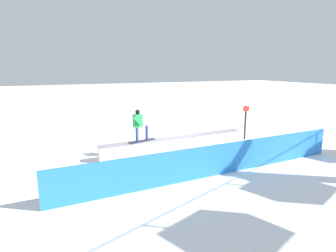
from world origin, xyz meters
The scene contains 5 objects.
ground_plane centered at (0.00, 0.00, 0.00)m, with size 120.00×120.00×0.00m, color white.
grind_box centered at (0.00, 0.00, 0.33)m, with size 7.75×0.72×0.73m.
snowboarder centered at (1.94, 0.10, 1.57)m, with size 1.46×0.68×1.52m.
safety_fence centered at (0.00, 3.56, 0.62)m, with size 12.58×0.06×1.24m, color #2A7CDC.
trail_marker centered at (-4.77, -0.50, 1.05)m, with size 0.40×0.10×1.96m.
Camera 1 is at (6.02, 12.20, 4.14)m, focal length 30.02 mm.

